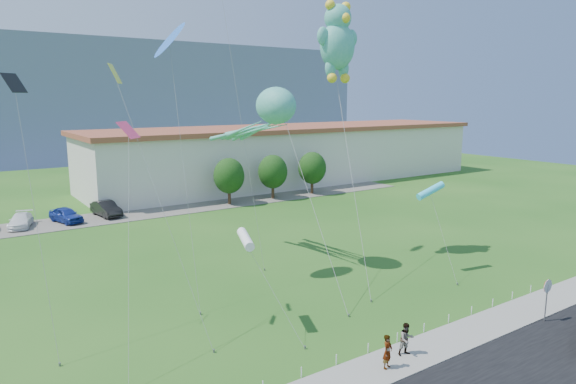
{
  "coord_description": "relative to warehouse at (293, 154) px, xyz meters",
  "views": [
    {
      "loc": [
        -17.24,
        -18.27,
        12.22
      ],
      "look_at": [
        0.6,
        8.0,
        6.4
      ],
      "focal_mm": 32.0,
      "sensor_mm": 36.0,
      "label": 1
    }
  ],
  "objects": [
    {
      "name": "small_kite_yellow",
      "position": [
        -35.17,
        -35.74,
        7.64
      ],
      "size": [
        2.93,
        6.78,
        13.89
      ],
      "color": "yellow",
      "rests_on": "ground"
    },
    {
      "name": "parked_car_black",
      "position": [
        -29.55,
        -8.21,
        -3.28
      ],
      "size": [
        2.3,
        4.93,
        1.56
      ],
      "primitive_type": "imported",
      "rotation": [
        0.0,
        0.0,
        0.14
      ],
      "color": "black",
      "rests_on": "parking_strip"
    },
    {
      "name": "small_kite_cyan",
      "position": [
        -15.33,
        -38.84,
        1.71
      ],
      "size": [
        0.74,
        4.19,
        6.31
      ],
      "color": "#38D7FF",
      "rests_on": "ground"
    },
    {
      "name": "stop_sign",
      "position": [
        -16.5,
        -48.21,
        -2.26
      ],
      "size": [
        0.8,
        0.07,
        2.5
      ],
      "color": "slate",
      "rests_on": "ground"
    },
    {
      "name": "parked_car_blue",
      "position": [
        -33.6,
        -8.74,
        -3.33
      ],
      "size": [
        2.95,
        4.66,
        1.48
      ],
      "primitive_type": "imported",
      "rotation": [
        0.0,
        0.0,
        0.3
      ],
      "color": "navy",
      "rests_on": "parking_strip"
    },
    {
      "name": "small_kite_black",
      "position": [
        -39.94,
        -34.33,
        7.27
      ],
      "size": [
        1.29,
        5.11,
        13.37
      ],
      "color": "black",
      "rests_on": "ground"
    },
    {
      "name": "rope_fence",
      "position": [
        -26.0,
        -45.3,
        -3.87
      ],
      "size": [
        26.05,
        0.05,
        0.5
      ],
      "color": "white",
      "rests_on": "ground"
    },
    {
      "name": "octopus_kite",
      "position": [
        -23.95,
        -31.0,
        6.78
      ],
      "size": [
        2.54,
        16.2,
        12.98
      ],
      "color": "teal",
      "rests_on": "ground"
    },
    {
      "name": "pedestrian_right",
      "position": [
        -25.76,
        -46.59,
        -3.23
      ],
      "size": [
        0.9,
        0.77,
        1.6
      ],
      "primitive_type": "imported",
      "rotation": [
        0.0,
        0.0,
        -0.24
      ],
      "color": "gray",
      "rests_on": "sidewalk"
    },
    {
      "name": "small_kite_pink",
      "position": [
        -35.71,
        -37.32,
        5.34
      ],
      "size": [
        2.98,
        6.19,
        11.1
      ],
      "color": "#FF3869",
      "rests_on": "ground"
    },
    {
      "name": "pedestrian_left",
      "position": [
        -27.39,
        -46.97,
        -3.23
      ],
      "size": [
        0.68,
        0.56,
        1.59
      ],
      "primitive_type": "imported",
      "rotation": [
        0.0,
        0.0,
        0.34
      ],
      "color": "gray",
      "rests_on": "sidewalk"
    },
    {
      "name": "tree_far",
      "position": [
        -4.0,
        -10.0,
        -0.74
      ],
      "size": [
        3.6,
        3.6,
        5.47
      ],
      "color": "#3F2B19",
      "rests_on": "ground"
    },
    {
      "name": "parked_car_white",
      "position": [
        -37.61,
        -8.43,
        -3.43
      ],
      "size": [
        2.99,
        4.74,
        1.28
      ],
      "primitive_type": "imported",
      "rotation": [
        0.0,
        0.0,
        -0.29
      ],
      "color": "white",
      "rests_on": "parking_strip"
    },
    {
      "name": "small_kite_white",
      "position": [
        -30.58,
        -39.72,
        0.85
      ],
      "size": [
        1.57,
        4.74,
        5.44
      ],
      "color": "white",
      "rests_on": "ground"
    },
    {
      "name": "warehouse",
      "position": [
        0.0,
        0.0,
        0.0
      ],
      "size": [
        61.0,
        15.0,
        8.2
      ],
      "color": "beige",
      "rests_on": "ground"
    },
    {
      "name": "small_kite_blue",
      "position": [
        -30.9,
        -31.13,
        11.3
      ],
      "size": [
        1.95,
        6.31,
        16.46
      ],
      "color": "blue",
      "rests_on": "ground"
    },
    {
      "name": "parking_strip",
      "position": [
        -26.0,
        -9.0,
        -4.09
      ],
      "size": [
        70.0,
        6.0,
        0.06
      ],
      "primitive_type": "cube",
      "color": "#59544C",
      "rests_on": "ground"
    },
    {
      "name": "hill_ridge",
      "position": [
        -26.0,
        76.0,
        8.38
      ],
      "size": [
        160.0,
        50.0,
        25.0
      ],
      "primitive_type": "cube",
      "color": "slate",
      "rests_on": "ground"
    },
    {
      "name": "tree_near",
      "position": [
        -16.0,
        -10.0,
        -0.74
      ],
      "size": [
        3.6,
        3.6,
        5.47
      ],
      "color": "#3F2B19",
      "rests_on": "ground"
    },
    {
      "name": "tree_mid",
      "position": [
        -10.0,
        -10.0,
        -0.74
      ],
      "size": [
        3.6,
        3.6,
        5.47
      ],
      "color": "#3F2B19",
      "rests_on": "ground"
    },
    {
      "name": "teddy_bear_kite",
      "position": [
        -18.69,
        -32.49,
        12.23
      ],
      "size": [
        5.66,
        9.45,
        19.07
      ],
      "color": "teal",
      "rests_on": "ground"
    },
    {
      "name": "ground",
      "position": [
        -26.0,
        -44.0,
        -4.12
      ],
      "size": [
        160.0,
        160.0,
        0.0
      ],
      "primitive_type": "plane",
      "color": "#205417",
      "rests_on": "ground"
    },
    {
      "name": "sidewalk",
      "position": [
        -26.0,
        -46.75,
        -4.07
      ],
      "size": [
        80.0,
        2.5,
        0.1
      ],
      "primitive_type": "cube",
      "color": "gray",
      "rests_on": "ground"
    }
  ]
}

